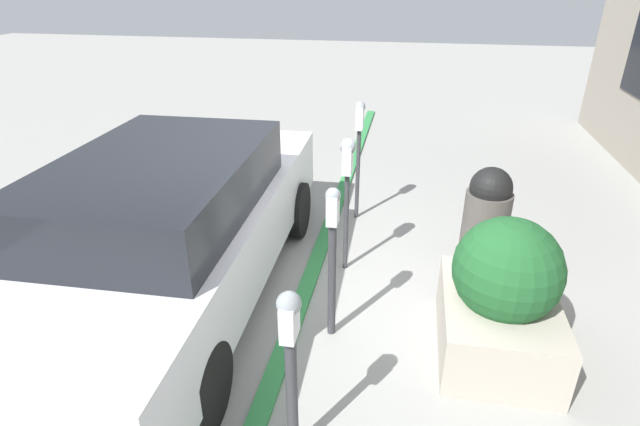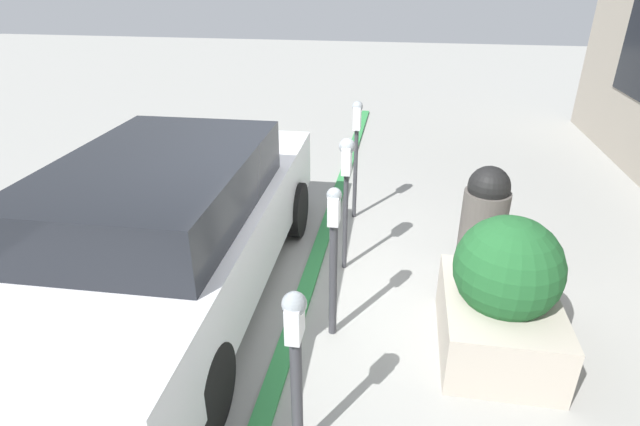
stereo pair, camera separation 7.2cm
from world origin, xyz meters
TOP-DOWN VIEW (x-y plane):
  - ground_plane at (0.00, 0.00)m, footprint 40.00×40.00m
  - curb_strip at (0.00, 0.08)m, footprint 14.59×0.16m
  - parking_meter_nearest at (-1.82, -0.23)m, footprint 0.18×0.15m
  - parking_meter_second at (-0.55, -0.28)m, footprint 0.15×0.13m
  - parking_meter_middle at (0.56, -0.25)m, footprint 0.19×0.16m
  - parking_meter_fourth at (1.84, -0.23)m, footprint 0.16×0.13m
  - planter_box at (-0.52, -1.70)m, footprint 1.26×0.93m
  - parked_car_front at (-0.29, 1.26)m, footprint 4.78×1.87m
  - trash_bin at (0.94, -1.73)m, footprint 0.49×0.49m

SIDE VIEW (x-z plane):
  - ground_plane at x=0.00m, z-range 0.00..0.00m
  - curb_strip at x=0.00m, z-range 0.00..0.04m
  - planter_box at x=-0.52m, z-range -0.08..1.17m
  - trash_bin at x=0.94m, z-range 0.00..1.14m
  - parked_car_front at x=-0.29m, z-range 0.04..1.59m
  - parking_meter_nearest at x=-1.82m, z-range 0.22..1.52m
  - parking_meter_second at x=-0.55m, z-range 0.20..1.62m
  - parking_meter_fourth at x=1.84m, z-range 0.35..1.90m
  - parking_meter_middle at x=0.56m, z-range 0.40..1.88m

